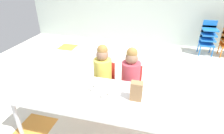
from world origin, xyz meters
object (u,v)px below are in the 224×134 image
(craft_table, at_px, (100,98))
(kid_chair_blue_stack, at_px, (208,36))
(seated_child_middle_seat, at_px, (131,72))
(donut_powdered_on_plate, at_px, (93,87))
(paper_bag_brown, at_px, (136,91))
(donut_powdered_loose, at_px, (106,95))
(paper_plate_center_table, at_px, (77,83))
(paper_plate_near_edge, at_px, (93,89))
(seated_child_near_camera, at_px, (103,69))

(craft_table, height_order, kid_chair_blue_stack, kid_chair_blue_stack)
(seated_child_middle_seat, bearing_deg, kid_chair_blue_stack, 58.57)
(kid_chair_blue_stack, relative_size, donut_powdered_on_plate, 6.21)
(seated_child_middle_seat, distance_m, paper_bag_brown, 0.60)
(donut_powdered_on_plate, bearing_deg, donut_powdered_loose, -29.30)
(paper_plate_center_table, xyz_separation_m, donut_powdered_on_plate, (0.24, -0.07, 0.02))
(paper_plate_near_edge, height_order, paper_plate_center_table, same)
(seated_child_middle_seat, height_order, kid_chair_blue_stack, seated_child_middle_seat)
(craft_table, xyz_separation_m, paper_plate_near_edge, (-0.12, 0.10, 0.05))
(seated_child_middle_seat, xyz_separation_m, kid_chair_blue_stack, (1.45, 2.37, -0.10))
(seated_child_near_camera, bearing_deg, seated_child_middle_seat, 0.00)
(paper_bag_brown, relative_size, donut_powdered_loose, 1.80)
(seated_child_near_camera, distance_m, donut_powdered_loose, 0.65)
(craft_table, relative_size, donut_powdered_loose, 16.82)
(craft_table, xyz_separation_m, seated_child_middle_seat, (0.26, 0.60, 0.05))
(seated_child_middle_seat, height_order, paper_plate_near_edge, seated_child_middle_seat)
(seated_child_middle_seat, bearing_deg, paper_plate_near_edge, -127.21)
(paper_plate_near_edge, bearing_deg, paper_plate_center_table, 165.00)
(kid_chair_blue_stack, height_order, paper_plate_center_table, kid_chair_blue_stack)
(kid_chair_blue_stack, bearing_deg, seated_child_near_camera, -128.11)
(seated_child_middle_seat, relative_size, paper_plate_near_edge, 5.10)
(kid_chair_blue_stack, xyz_separation_m, paper_plate_near_edge, (-1.83, -2.87, 0.09))
(paper_plate_center_table, bearing_deg, kid_chair_blue_stack, 53.54)
(craft_table, xyz_separation_m, seated_child_near_camera, (-0.15, 0.60, 0.05))
(seated_child_near_camera, xyz_separation_m, seated_child_middle_seat, (0.41, 0.00, 0.00))
(paper_bag_brown, bearing_deg, craft_table, -175.57)
(seated_child_near_camera, distance_m, seated_child_middle_seat, 0.41)
(kid_chair_blue_stack, xyz_separation_m, paper_bag_brown, (-1.30, -2.94, 0.20))
(kid_chair_blue_stack, relative_size, paper_plate_center_table, 4.44)
(seated_child_middle_seat, height_order, paper_plate_center_table, seated_child_middle_seat)
(paper_plate_near_edge, bearing_deg, seated_child_near_camera, 93.42)
(seated_child_middle_seat, bearing_deg, paper_bag_brown, -75.31)
(craft_table, height_order, seated_child_near_camera, seated_child_near_camera)
(seated_child_middle_seat, height_order, donut_powdered_on_plate, seated_child_middle_seat)
(seated_child_near_camera, relative_size, paper_plate_center_table, 5.10)
(paper_bag_brown, xyz_separation_m, paper_plate_center_table, (-0.78, 0.14, -0.11))
(paper_plate_center_table, bearing_deg, seated_child_middle_seat, 34.88)
(donut_powdered_loose, bearing_deg, kid_chair_blue_stack, 61.19)
(craft_table, relative_size, paper_plate_near_edge, 11.41)
(kid_chair_blue_stack, relative_size, donut_powdered_loose, 6.55)
(paper_bag_brown, distance_m, paper_plate_center_table, 0.79)
(craft_table, relative_size, donut_powdered_on_plate, 15.93)
(seated_child_middle_seat, relative_size, donut_powdered_on_plate, 7.12)
(craft_table, height_order, paper_plate_near_edge, paper_plate_near_edge)
(paper_plate_center_table, bearing_deg, craft_table, -24.49)
(seated_child_near_camera, xyz_separation_m, donut_powdered_on_plate, (0.03, -0.50, 0.02))
(craft_table, distance_m, seated_child_near_camera, 0.62)
(paper_plate_near_edge, bearing_deg, seated_child_middle_seat, 52.79)
(seated_child_middle_seat, relative_size, paper_plate_center_table, 5.10)
(kid_chair_blue_stack, bearing_deg, donut_powdered_loose, -118.81)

